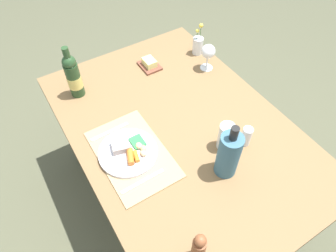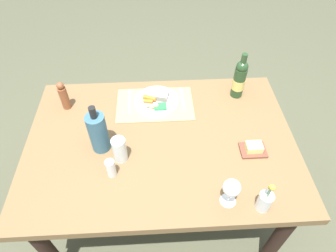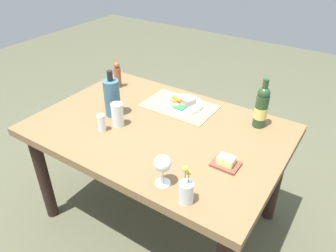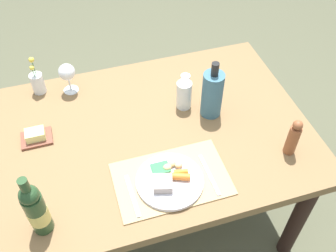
# 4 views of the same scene
# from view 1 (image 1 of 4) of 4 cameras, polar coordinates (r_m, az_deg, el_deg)

# --- Properties ---
(ground_plane) EXTENTS (8.00, 8.00, 0.00)m
(ground_plane) POSITION_cam_1_polar(r_m,az_deg,el_deg) (2.06, 1.55, -12.92)
(ground_plane) COLOR #51523C
(dining_table) EXTENTS (1.41, 0.96, 0.72)m
(dining_table) POSITION_cam_1_polar(r_m,az_deg,el_deg) (1.53, 2.04, -2.28)
(dining_table) COLOR brown
(dining_table) RESTS_ON ground_plane
(placemat) EXTENTS (0.44, 0.28, 0.01)m
(placemat) POSITION_cam_1_polar(r_m,az_deg,el_deg) (1.37, -6.70, -5.22)
(placemat) COLOR tan
(placemat) RESTS_ON dining_table
(dinner_plate) EXTENTS (0.26, 0.26, 0.05)m
(dinner_plate) POSITION_cam_1_polar(r_m,az_deg,el_deg) (1.36, -7.48, -4.71)
(dinner_plate) COLOR silver
(dinner_plate) RESTS_ON placemat
(fork) EXTENTS (0.02, 0.19, 0.00)m
(fork) POSITION_cam_1_polar(r_m,az_deg,el_deg) (1.45, -10.87, -1.06)
(fork) COLOR silver
(fork) RESTS_ON placemat
(knife) EXTENTS (0.02, 0.20, 0.00)m
(knife) POSITION_cam_1_polar(r_m,az_deg,el_deg) (1.28, -4.78, -10.29)
(knife) COLOR silver
(knife) RESTS_ON placemat
(salt_shaker) EXTENTS (0.04, 0.04, 0.10)m
(salt_shaker) POSITION_cam_1_polar(r_m,az_deg,el_deg) (1.40, 14.49, -1.87)
(salt_shaker) COLOR white
(salt_shaker) RESTS_ON dining_table
(butter_dish) EXTENTS (0.13, 0.10, 0.05)m
(butter_dish) POSITION_cam_1_polar(r_m,az_deg,el_deg) (1.77, -3.49, 11.55)
(butter_dish) COLOR brown
(butter_dish) RESTS_ON dining_table
(pepper_mill) EXTENTS (0.05, 0.05, 0.18)m
(pepper_mill) POSITION_cam_1_polar(r_m,az_deg,el_deg) (1.09, 5.76, -21.88)
(pepper_mill) COLOR brown
(pepper_mill) RESTS_ON dining_table
(wine_bottle) EXTENTS (0.07, 0.07, 0.29)m
(wine_bottle) POSITION_cam_1_polar(r_m,az_deg,el_deg) (1.60, -17.35, 8.93)
(wine_bottle) COLOR #264424
(wine_bottle) RESTS_ON dining_table
(water_tumbler) EXTENTS (0.07, 0.07, 0.14)m
(water_tumbler) POSITION_cam_1_polar(r_m,az_deg,el_deg) (1.36, 10.71, -2.16)
(water_tumbler) COLOR silver
(water_tumbler) RESTS_ON dining_table
(cooler_bottle) EXTENTS (0.09, 0.09, 0.28)m
(cooler_bottle) POSITION_cam_1_polar(r_m,az_deg,el_deg) (1.24, 11.28, -5.26)
(cooler_bottle) COLOR #39647A
(cooler_bottle) RESTS_ON dining_table
(wine_glass) EXTENTS (0.08, 0.08, 0.15)m
(wine_glass) POSITION_cam_1_polar(r_m,az_deg,el_deg) (1.71, 7.54, 13.56)
(wine_glass) COLOR white
(wine_glass) RESTS_ON dining_table
(flower_vase) EXTENTS (0.06, 0.06, 0.19)m
(flower_vase) POSITION_cam_1_polar(r_m,az_deg,el_deg) (1.85, 5.62, 14.95)
(flower_vase) COLOR silver
(flower_vase) RESTS_ON dining_table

